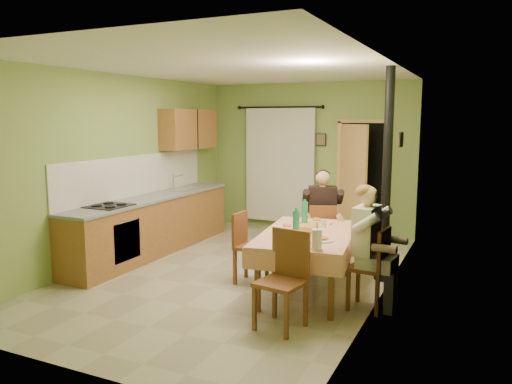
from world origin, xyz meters
The scene contains 17 objects.
floor centered at (0.00, 0.00, 0.00)m, with size 4.00×6.00×0.01m, color tan.
room_shell centered at (0.00, 0.00, 1.82)m, with size 4.04×6.04×2.82m.
kitchen_run centered at (-1.71, 0.40, 0.48)m, with size 0.64×3.64×1.56m.
upper_cabinets centered at (-1.82, 1.70, 1.95)m, with size 0.35×1.40×0.70m, color #925A2D.
curtain centered at (-0.55, 2.90, 1.26)m, with size 1.70×0.07×2.22m.
doorway centered at (1.00, 2.84, 1.05)m, with size 0.96×0.61×2.15m.
dining_table centered at (1.14, -0.31, 0.38)m, with size 1.33×1.95×0.76m.
tableware centered at (1.16, -0.41, 0.83)m, with size 0.87×1.60×0.33m.
chair_far centered at (0.98, 0.78, 0.29)m, with size 0.49×0.49×0.94m.
chair_near centered at (1.25, -1.43, 0.29)m, with size 0.51×0.51×1.00m.
chair_right centered at (1.95, -0.54, 0.29)m, with size 0.42×0.42×0.94m.
chair_left centered at (0.34, -0.27, 0.29)m, with size 0.38×0.38×0.93m.
man_far centered at (0.98, 0.79, 0.88)m, with size 0.65×0.59×1.39m.
man_right centered at (1.94, -0.54, 0.88)m, with size 0.49×0.61×1.39m.
stove_flue centered at (1.90, 0.60, 1.02)m, with size 0.24×0.24×2.80m.
picture_back centered at (0.25, 2.97, 1.75)m, with size 0.19×0.03×0.23m, color black.
picture_right centered at (1.97, 1.20, 1.85)m, with size 0.03×0.31×0.21m, color brown.
Camera 1 is at (3.08, -5.98, 2.14)m, focal length 35.00 mm.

